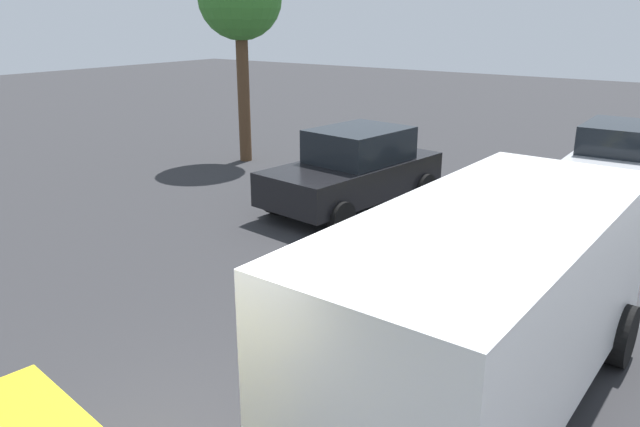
{
  "coord_description": "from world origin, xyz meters",
  "views": [
    {
      "loc": [
        -2.93,
        -3.53,
        4.02
      ],
      "look_at": [
        3.47,
        1.09,
        1.44
      ],
      "focal_mm": 34.26,
      "sensor_mm": 36.0,
      "label": 1
    }
  ],
  "objects_px": {
    "white_van": "(489,296)",
    "car_silver_behind_van": "(616,159)",
    "tree_left_verge": "(240,0)",
    "car_black_approaching": "(355,169)"
  },
  "relations": [
    {
      "from": "tree_left_verge",
      "to": "white_van",
      "type": "bearing_deg",
      "value": -125.64
    },
    {
      "from": "white_van",
      "to": "tree_left_verge",
      "type": "distance_m",
      "value": 12.62
    },
    {
      "from": "white_van",
      "to": "car_silver_behind_van",
      "type": "height_order",
      "value": "white_van"
    },
    {
      "from": "white_van",
      "to": "car_silver_behind_van",
      "type": "bearing_deg",
      "value": 3.66
    },
    {
      "from": "white_van",
      "to": "car_silver_behind_van",
      "type": "relative_size",
      "value": 1.16
    },
    {
      "from": "white_van",
      "to": "car_silver_behind_van",
      "type": "distance_m",
      "value": 9.78
    },
    {
      "from": "car_black_approaching",
      "to": "tree_left_verge",
      "type": "relative_size",
      "value": 0.79
    },
    {
      "from": "car_silver_behind_van",
      "to": "car_black_approaching",
      "type": "height_order",
      "value": "car_black_approaching"
    },
    {
      "from": "car_silver_behind_van",
      "to": "car_black_approaching",
      "type": "relative_size",
      "value": 1.02
    },
    {
      "from": "car_black_approaching",
      "to": "tree_left_verge",
      "type": "distance_m",
      "value": 6.41
    }
  ]
}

